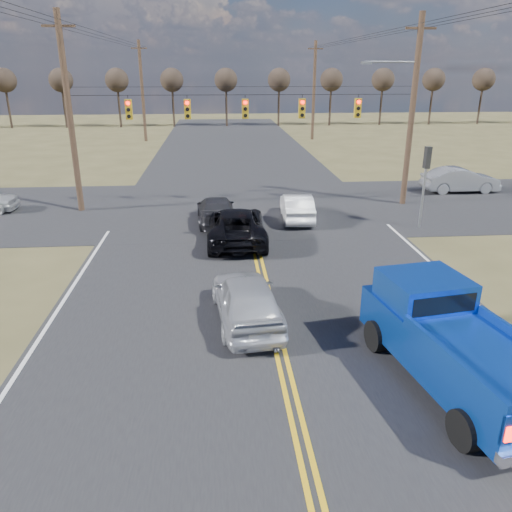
{
  "coord_description": "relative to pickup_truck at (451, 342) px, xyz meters",
  "views": [
    {
      "loc": [
        -1.61,
        -9.07,
        7.27
      ],
      "look_at": [
        -0.38,
        6.21,
        1.5
      ],
      "focal_mm": 35.0,
      "sensor_mm": 36.0,
      "label": 1
    }
  ],
  "objects": [
    {
      "name": "silver_suv",
      "position": [
        -4.73,
        3.47,
        -0.32
      ],
      "size": [
        2.23,
        4.66,
        1.54
      ],
      "primitive_type": "imported",
      "rotation": [
        0.0,
        0.0,
        3.24
      ],
      "color": "#B4B6BD",
      "rests_on": "ground"
    },
    {
      "name": "dgrey_car_queue",
      "position": [
        -5.59,
        13.99,
        -0.43
      ],
      "size": [
        2.09,
        4.67,
        1.33
      ],
      "primitive_type": "imported",
      "rotation": [
        0.0,
        0.0,
        3.19
      ],
      "color": "#2F2E33",
      "rests_on": "ground"
    },
    {
      "name": "signal_gantry",
      "position": [
        -3.43,
        16.75,
        3.97
      ],
      "size": [
        19.6,
        4.83,
        10.0
      ],
      "color": "#473323",
      "rests_on": "ground"
    },
    {
      "name": "black_suv",
      "position": [
        -4.73,
        11.11,
        -0.34
      ],
      "size": [
        2.53,
        5.44,
        1.51
      ],
      "primitive_type": "imported",
      "rotation": [
        0.0,
        0.0,
        3.14
      ],
      "color": "black",
      "rests_on": "ground"
    },
    {
      "name": "treeline",
      "position": [
        -3.93,
        25.92,
        4.61
      ],
      "size": [
        87.0,
        117.8,
        7.4
      ],
      "color": "#33261C",
      "rests_on": "ground"
    },
    {
      "name": "pickup_truck",
      "position": [
        0.0,
        0.0,
        0.0
      ],
      "size": [
        3.17,
        6.28,
        2.25
      ],
      "rotation": [
        0.0,
        0.0,
        0.16
      ],
      "color": "black",
      "rests_on": "ground"
    },
    {
      "name": "cross_car_east_near",
      "position": [
        9.63,
        19.54,
        -0.33
      ],
      "size": [
        1.66,
        4.66,
        1.53
      ],
      "primitive_type": "imported",
      "rotation": [
        0.0,
        0.0,
        1.58
      ],
      "color": "gray",
      "rests_on": "ground"
    },
    {
      "name": "utility_poles",
      "position": [
        -3.93,
        15.96,
        4.13
      ],
      "size": [
        19.6,
        58.32,
        10.0
      ],
      "color": "#473323",
      "rests_on": "ground"
    },
    {
      "name": "road_cross",
      "position": [
        -3.93,
        16.96,
        -1.09
      ],
      "size": [
        120.0,
        12.0,
        0.02
      ],
      "primitive_type": "cube",
      "color": "#28282B",
      "rests_on": "ground"
    },
    {
      "name": "ground",
      "position": [
        -3.93,
        -1.04,
        -1.09
      ],
      "size": [
        160.0,
        160.0,
        0.0
      ],
      "primitive_type": "plane",
      "color": "brown",
      "rests_on": "ground"
    },
    {
      "name": "road_main",
      "position": [
        -3.93,
        8.96,
        -1.09
      ],
      "size": [
        14.0,
        120.0,
        0.02
      ],
      "primitive_type": "cube",
      "color": "#28282B",
      "rests_on": "ground"
    },
    {
      "name": "white_car_queue",
      "position": [
        -1.5,
        14.25,
        -0.42
      ],
      "size": [
        1.64,
        4.17,
        1.35
      ],
      "primitive_type": "imported",
      "rotation": [
        0.0,
        0.0,
        3.09
      ],
      "color": "white",
      "rests_on": "ground"
    }
  ]
}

